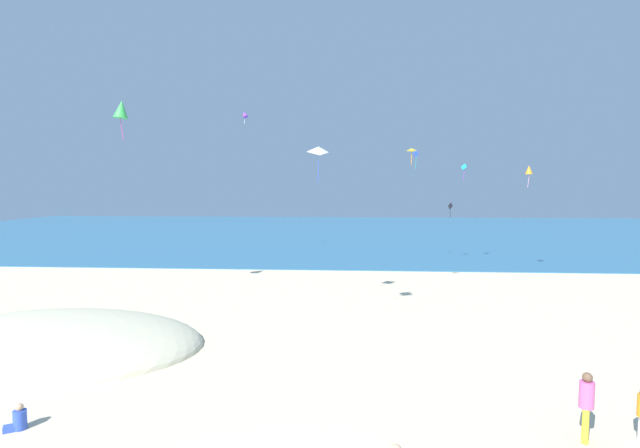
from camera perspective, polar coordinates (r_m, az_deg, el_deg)
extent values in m
plane|color=beige|center=(18.33, 0.34, -14.88)|extent=(120.00, 120.00, 0.00)
cube|color=teal|center=(64.66, 2.85, -0.89)|extent=(120.00, 60.00, 0.05)
ellipsoid|color=beige|center=(21.46, -29.53, -12.56)|extent=(11.75, 8.23, 2.17)
cylinder|color=yellow|center=(13.83, 28.91, -20.23)|extent=(0.15, 0.15, 0.84)
cylinder|color=yellow|center=(14.01, 28.89, -19.92)|extent=(0.15, 0.15, 0.84)
cylinder|color=#D8599E|center=(13.64, 29.02, -17.25)|extent=(0.44, 0.44, 0.63)
sphere|color=brown|center=(13.49, 29.09, -15.58)|extent=(0.23, 0.23, 0.23)
cylinder|color=yellow|center=(21.33, -21.61, -11.74)|extent=(0.34, 0.34, 0.47)
sphere|color=tan|center=(21.25, -21.64, -10.91)|extent=(0.19, 0.19, 0.19)
cube|color=white|center=(21.21, -21.77, -12.31)|extent=(0.27, 0.37, 0.14)
cylinder|color=black|center=(19.55, -17.93, -13.07)|extent=(0.40, 0.40, 0.50)
sphere|color=brown|center=(19.45, -17.95, -12.11)|extent=(0.20, 0.20, 0.20)
cube|color=blue|center=(19.49, -17.42, -13.67)|extent=(0.42, 0.34, 0.15)
cylinder|color=blue|center=(15.03, -31.97, -19.06)|extent=(0.44, 0.44, 0.48)
sphere|color=tan|center=(14.91, -32.03, -17.90)|extent=(0.19, 0.19, 0.19)
cube|color=blue|center=(15.12, -32.72, -19.66)|extent=(0.43, 0.39, 0.14)
cube|color=black|center=(39.84, 15.18, 2.09)|extent=(0.28, 0.52, 0.55)
cylinder|color=black|center=(39.87, 15.16, 1.30)|extent=(0.08, 0.08, 0.71)
cone|color=purple|center=(41.56, -8.92, 12.71)|extent=(0.77, 0.72, 0.67)
cylinder|color=white|center=(41.49, -8.91, 12.02)|extent=(0.07, 0.06, 0.58)
cube|color=#1EADAD|center=(37.74, 16.68, 6.50)|extent=(0.35, 0.46, 0.52)
cylinder|color=purple|center=(37.72, 16.66, 5.54)|extent=(0.12, 0.06, 0.87)
cube|color=blue|center=(36.81, 11.28, 8.17)|extent=(0.49, 0.28, 0.54)
cylinder|color=#1EADAD|center=(36.77, 11.26, 7.14)|extent=(0.11, 0.16, 0.94)
pyramid|color=white|center=(22.88, -0.15, 8.81)|extent=(0.97, 0.88, 0.49)
cylinder|color=blue|center=(22.88, -0.21, 6.22)|extent=(0.04, 0.05, 1.03)
pyramid|color=yellow|center=(26.65, 10.79, 8.65)|extent=(0.47, 0.40, 0.20)
cylinder|color=orange|center=(26.60, 10.77, 7.51)|extent=(0.06, 0.11, 0.53)
cone|color=green|center=(27.03, -22.48, 12.44)|extent=(1.04, 1.00, 0.94)
cylinder|color=#DB3DA8|center=(26.91, -22.42, 10.42)|extent=(0.14, 0.09, 1.19)
cone|color=orange|center=(35.22, 23.49, 5.90)|extent=(0.64, 0.64, 0.59)
cylinder|color=pink|center=(35.20, 23.45, 4.75)|extent=(0.10, 0.17, 0.93)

